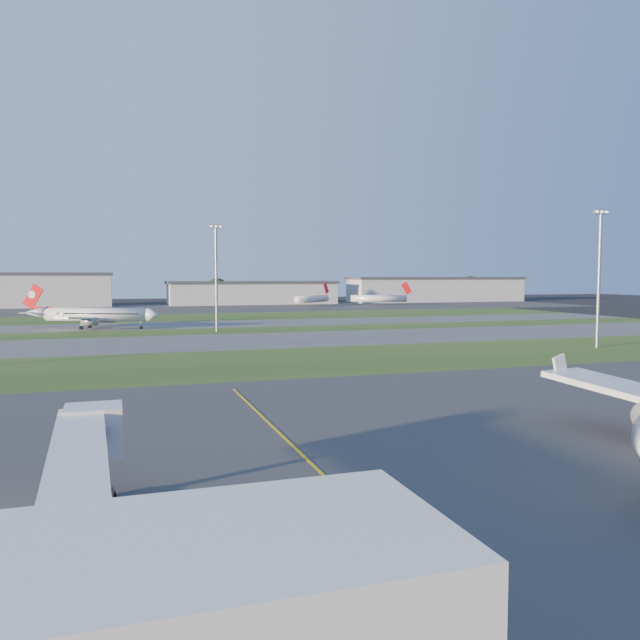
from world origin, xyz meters
name	(u,v)px	position (x,y,z in m)	size (l,w,h in m)	color
ground	(239,467)	(0.00, 0.00, 0.00)	(700.00, 700.00, 0.00)	black
apron_near	(239,467)	(0.00, 0.00, 0.01)	(300.00, 70.00, 0.01)	#333335
grass_strip_a	(174,366)	(0.00, 52.00, 0.01)	(300.00, 34.00, 0.01)	#234416
taxiway_a	(160,344)	(0.00, 85.00, 0.01)	(300.00, 32.00, 0.01)	#515154
grass_strip_b	(153,333)	(0.00, 110.00, 0.01)	(300.00, 18.00, 0.01)	#234416
taxiway_b	(148,326)	(0.00, 132.00, 0.01)	(300.00, 26.00, 0.01)	#515154
grass_strip_c	(143,318)	(0.00, 165.00, 0.01)	(300.00, 40.00, 0.01)	#234416
apron_far	(137,309)	(0.00, 225.00, 0.01)	(400.00, 80.00, 0.01)	#333335
yellow_line	(307,460)	(5.00, 0.00, 0.00)	(0.25, 60.00, 0.02)	gold
jet_bridge	(76,500)	(-9.81, -15.24, 4.01)	(4.20, 26.90, 6.20)	silver
airliner_taxiing	(96,315)	(-13.12, 125.92, 3.64)	(31.22, 26.54, 10.35)	silver
mini_jet_near	(312,299)	(76.56, 227.05, 3.28)	(22.36, 20.50, 9.48)	silver
mini_jet_far	(379,298)	(108.34, 224.31, 3.28)	(27.83, 10.75, 9.48)	silver
light_mast_centre	(216,271)	(15.00, 108.00, 14.81)	(3.20, 0.70, 25.80)	gray
light_mast_east	(599,269)	(78.00, 52.00, 14.81)	(3.20, 0.70, 25.80)	gray
hangar_west	(27,290)	(-45.00, 255.00, 7.64)	(71.40, 23.00, 15.20)	#A7AAAF
hangar_east	(253,293)	(55.00, 255.00, 5.64)	(81.60, 23.00, 11.20)	#A7AAAF
hangar_far_east	(436,289)	(155.00, 255.00, 6.64)	(96.90, 23.00, 13.20)	#A7AAAF
tree_mid_west	(89,293)	(-20.00, 266.00, 5.84)	(9.90, 9.90, 10.80)	black
tree_mid_east	(217,290)	(40.00, 269.00, 6.81)	(11.55, 11.55, 12.60)	black
tree_east	(359,290)	(115.00, 267.00, 6.16)	(10.45, 10.45, 11.40)	black
tree_far_east	(469,287)	(185.00, 271.00, 7.46)	(12.65, 12.65, 13.80)	black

